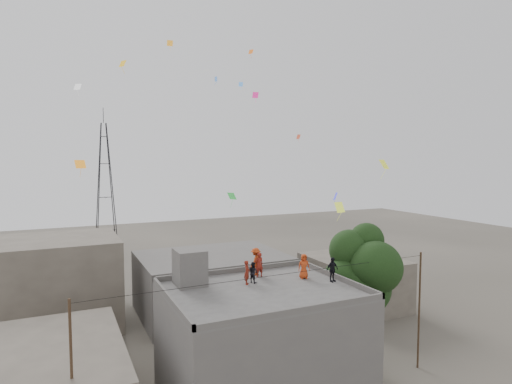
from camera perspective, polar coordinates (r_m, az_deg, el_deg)
main_building at (r=24.71m, az=0.69°, el=-19.70°), size 10.00×8.00×6.10m
parapet at (r=23.59m, az=0.70°, el=-12.58°), size 10.00×8.00×0.30m
stair_head_box at (r=24.61m, az=-8.82°, el=-9.87°), size 1.60×1.80×2.00m
neighbor_north at (r=37.82m, az=-5.93°, el=-12.00°), size 12.00×9.00×5.00m
neighbor_northwest at (r=37.59m, az=-24.90°, el=-10.91°), size 9.00×8.00×7.00m
neighbor_east at (r=40.06m, az=12.88°, el=-11.60°), size 7.00×8.00×4.40m
tree at (r=27.95m, az=14.11°, el=-10.33°), size 4.90×4.60×9.10m
utility_line at (r=23.58m, az=3.24°, el=-18.86°), size 20.12×0.62×7.40m
transmission_tower at (r=60.75m, az=-19.46°, el=0.25°), size 2.97×2.97×20.01m
person_red_adult at (r=25.97m, az=0.42°, el=-9.66°), size 0.56×0.40×1.47m
person_orange_child at (r=25.78m, az=6.40°, el=-9.80°), size 0.81×0.63×1.46m
person_dark_child at (r=24.83m, az=-0.41°, el=-10.65°), size 0.66×0.72×1.19m
person_dark_adult at (r=25.35m, az=10.13°, el=-10.14°), size 0.87×0.45×1.41m
person_orange_adult at (r=26.36m, az=-0.04°, el=-9.24°), size 1.23×1.13×1.66m
person_red_child at (r=24.48m, az=-1.20°, el=-10.67°), size 0.52×0.59×1.35m
kites at (r=28.59m, az=-2.84°, el=9.12°), size 18.29×15.88×12.70m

